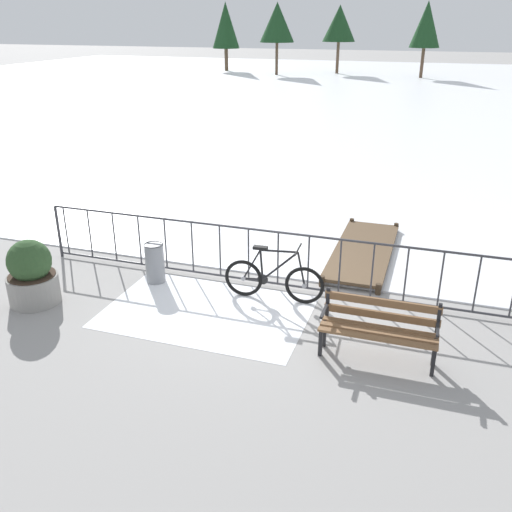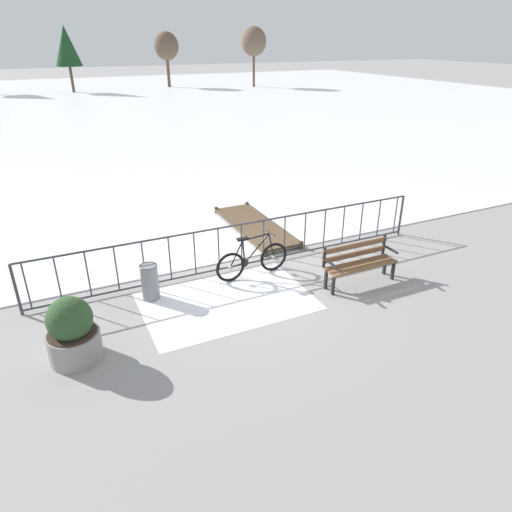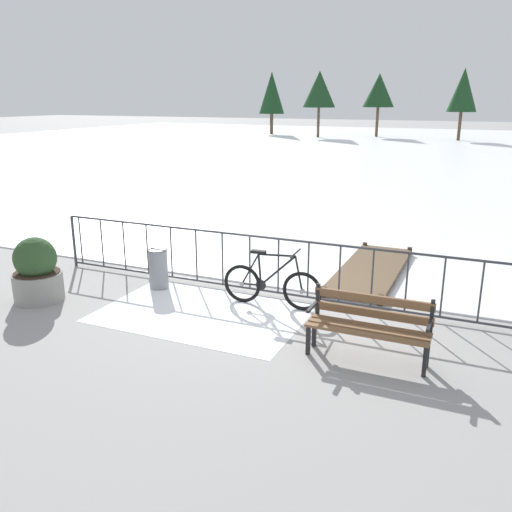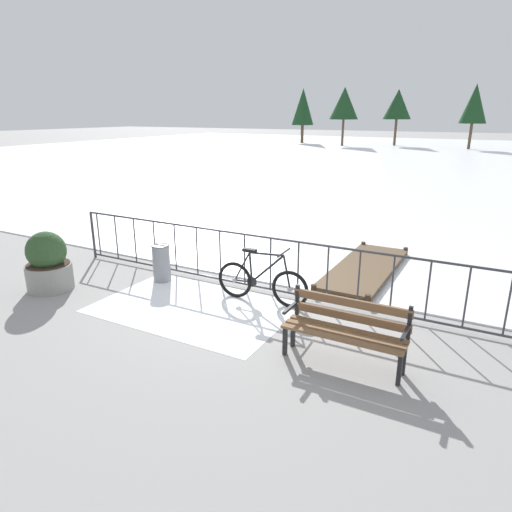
% 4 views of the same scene
% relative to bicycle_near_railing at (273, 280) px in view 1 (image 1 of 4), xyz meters
% --- Properties ---
extents(ground_plane, '(160.00, 160.00, 0.00)m').
position_rel_bicycle_near_railing_xyz_m(ground_plane, '(-0.05, 0.45, -0.37)').
color(ground_plane, gray).
extents(frozen_pond, '(80.00, 56.00, 0.03)m').
position_rel_bicycle_near_railing_xyz_m(frozen_pond, '(-0.05, 28.85, -0.35)').
color(frozen_pond, white).
rests_on(frozen_pond, ground).
extents(snow_patch, '(3.27, 2.17, 0.01)m').
position_rel_bicycle_near_railing_xyz_m(snow_patch, '(-0.90, -0.75, -0.36)').
color(snow_patch, white).
rests_on(snow_patch, ground).
extents(railing_fence, '(9.06, 0.06, 1.07)m').
position_rel_bicycle_near_railing_xyz_m(railing_fence, '(-0.05, 0.45, 0.19)').
color(railing_fence, '#38383D').
rests_on(railing_fence, ground).
extents(bicycle_near_railing, '(1.71, 0.52, 0.97)m').
position_rel_bicycle_near_railing_xyz_m(bicycle_near_railing, '(0.00, 0.00, 0.00)').
color(bicycle_near_railing, black).
rests_on(bicycle_near_railing, ground).
extents(park_bench, '(1.60, 0.48, 0.89)m').
position_rel_bicycle_near_railing_xyz_m(park_bench, '(1.88, -1.19, 0.14)').
color(park_bench, brown).
rests_on(park_bench, ground).
extents(planter_with_shrub, '(0.83, 0.83, 1.11)m').
position_rel_bicycle_near_railing_xyz_m(planter_with_shrub, '(-3.76, -1.35, 0.14)').
color(planter_with_shrub, gray).
rests_on(planter_with_shrub, ground).
extents(trash_bin, '(0.35, 0.35, 0.73)m').
position_rel_bicycle_near_railing_xyz_m(trash_bin, '(-2.22, 0.00, 0.00)').
color(trash_bin, gray).
rests_on(trash_bin, ground).
extents(wooden_dock, '(1.10, 3.32, 0.20)m').
position_rel_bicycle_near_railing_xyz_m(wooden_dock, '(1.17, 2.35, -0.25)').
color(wooden_dock, brown).
rests_on(wooden_dock, ground).
extents(tree_west_mid, '(2.32, 2.32, 5.64)m').
position_rel_bicycle_near_railing_xyz_m(tree_west_mid, '(0.22, 39.79, 3.56)').
color(tree_west_mid, brown).
rests_on(tree_west_mid, ground).
extents(tree_centre, '(2.73, 2.73, 5.41)m').
position_rel_bicycle_near_railing_xyz_m(tree_centre, '(-6.81, 41.50, 3.60)').
color(tree_centre, brown).
rests_on(tree_centre, ground).
extents(tree_far_east, '(2.39, 2.39, 5.72)m').
position_rel_bicycle_near_railing_xyz_m(tree_far_east, '(-16.78, 41.10, 3.42)').
color(tree_far_east, brown).
rests_on(tree_far_east, ground).
extents(tree_extra, '(2.82, 2.82, 5.60)m').
position_rel_bicycle_near_railing_xyz_m(tree_extra, '(-11.37, 38.71, 3.70)').
color(tree_extra, brown).
rests_on(tree_extra, ground).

